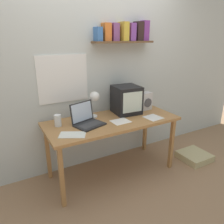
% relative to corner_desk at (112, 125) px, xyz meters
% --- Properties ---
extents(ground_plane, '(12.00, 12.00, 0.00)m').
position_rel_corner_desk_xyz_m(ground_plane, '(0.00, 0.00, -0.68)').
color(ground_plane, '#9F7959').
extents(back_wall, '(5.60, 0.24, 2.60)m').
position_rel_corner_desk_xyz_m(back_wall, '(0.01, 0.42, 0.63)').
color(back_wall, silver).
rests_on(back_wall, ground_plane).
extents(corner_desk, '(1.62, 0.70, 0.75)m').
position_rel_corner_desk_xyz_m(corner_desk, '(0.00, 0.00, 0.00)').
color(corner_desk, '#AD7844').
rests_on(corner_desk, ground_plane).
extents(crt_monitor, '(0.35, 0.36, 0.36)m').
position_rel_corner_desk_xyz_m(crt_monitor, '(0.29, 0.14, 0.25)').
color(crt_monitor, black).
rests_on(crt_monitor, corner_desk).
extents(laptop, '(0.38, 0.35, 0.25)m').
position_rel_corner_desk_xyz_m(laptop, '(-0.33, 0.02, 0.13)').
color(laptop, '#232326').
rests_on(laptop, corner_desk).
extents(desk_lamp, '(0.15, 0.20, 0.34)m').
position_rel_corner_desk_xyz_m(desk_lamp, '(-0.16, 0.16, 0.30)').
color(desk_lamp, white).
rests_on(desk_lamp, corner_desk).
extents(juice_glass, '(0.08, 0.08, 0.13)m').
position_rel_corner_desk_xyz_m(juice_glass, '(-0.63, 0.12, 0.12)').
color(juice_glass, white).
rests_on(juice_glass, corner_desk).
extents(space_heater, '(0.17, 0.12, 0.24)m').
position_rel_corner_desk_xyz_m(space_heater, '(0.60, 0.13, 0.19)').
color(space_heater, silver).
rests_on(space_heater, corner_desk).
extents(loose_paper_near_monitor, '(0.22, 0.19, 0.00)m').
position_rel_corner_desk_xyz_m(loose_paper_near_monitor, '(0.06, -0.10, 0.07)').
color(loose_paper_near_monitor, white).
rests_on(loose_paper_near_monitor, corner_desk).
extents(printed_handout, '(0.31, 0.27, 0.00)m').
position_rel_corner_desk_xyz_m(printed_handout, '(-0.57, -0.18, 0.07)').
color(printed_handout, white).
rests_on(printed_handout, corner_desk).
extents(open_notebook, '(0.22, 0.22, 0.00)m').
position_rel_corner_desk_xyz_m(open_notebook, '(0.49, -0.19, 0.07)').
color(open_notebook, silver).
rests_on(open_notebook, corner_desk).
extents(floor_cushion, '(0.40, 0.40, 0.09)m').
position_rel_corner_desk_xyz_m(floor_cushion, '(1.21, -0.31, -0.63)').
color(floor_cushion, '#C3B685').
rests_on(floor_cushion, ground_plane).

